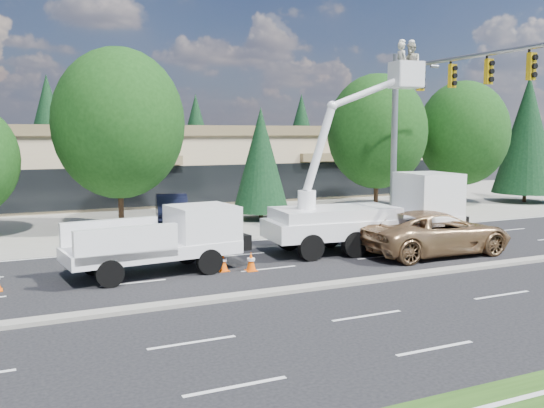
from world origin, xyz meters
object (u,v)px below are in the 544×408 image
bucket_truck (378,205)px  minivan (435,233)px  signal_mast (422,111)px  utility_pickup (165,246)px

bucket_truck → minivan: (1.53, -1.89, -1.00)m
signal_mast → utility_pickup: 14.84m
signal_mast → minivan: size_ratio=1.56×
bucket_truck → minivan: bucket_truck is taller
utility_pickup → bucket_truck: size_ratio=0.71×
signal_mast → utility_pickup: size_ratio=1.61×
signal_mast → minivan: 7.21m
signal_mast → utility_pickup: signal_mast is taller
minivan → utility_pickup: bearing=83.9°
utility_pickup → minivan: utility_pickup is taller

